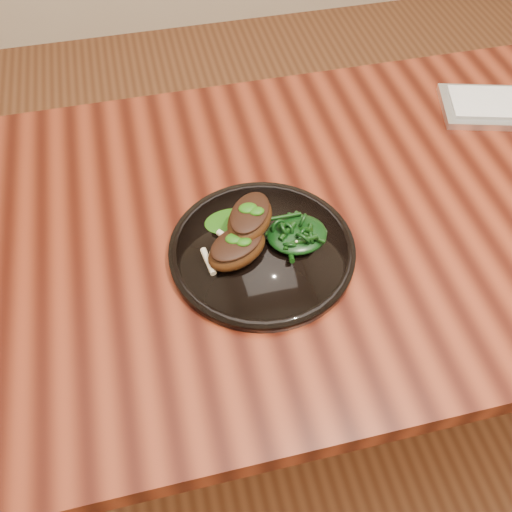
# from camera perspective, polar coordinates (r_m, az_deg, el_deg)

# --- Properties ---
(desk) EXTENTS (1.60, 0.80, 0.75)m
(desk) POSITION_cam_1_polar(r_m,az_deg,el_deg) (1.13, 15.77, 3.25)
(desk) COLOR black
(desk) RESTS_ON ground
(plate) EXTENTS (0.30, 0.30, 0.02)m
(plate) POSITION_cam_1_polar(r_m,az_deg,el_deg) (0.92, 0.60, 0.59)
(plate) COLOR black
(plate) RESTS_ON desk
(lamb_chop_front) EXTENTS (0.12, 0.11, 0.05)m
(lamb_chop_front) POSITION_cam_1_polar(r_m,az_deg,el_deg) (0.88, -1.96, 0.81)
(lamb_chop_front) COLOR #41210C
(lamb_chop_front) RESTS_ON plate
(lamb_chop_back) EXTENTS (0.11, 0.12, 0.05)m
(lamb_chop_back) POSITION_cam_1_polar(r_m,az_deg,el_deg) (0.90, -0.65, 3.82)
(lamb_chop_back) COLOR #41210C
(lamb_chop_back) RESTS_ON plate
(herb_smear) EXTENTS (0.09, 0.06, 0.01)m
(herb_smear) POSITION_cam_1_polar(r_m,az_deg,el_deg) (0.95, -2.53, 3.50)
(herb_smear) COLOR #104207
(herb_smear) RESTS_ON plate
(greens_heap) EXTENTS (0.10, 0.09, 0.04)m
(greens_heap) POSITION_cam_1_polar(r_m,az_deg,el_deg) (0.92, 4.13, 2.46)
(greens_heap) COLOR black
(greens_heap) RESTS_ON plate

